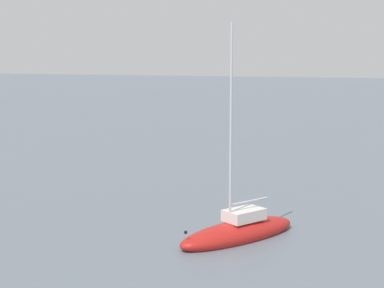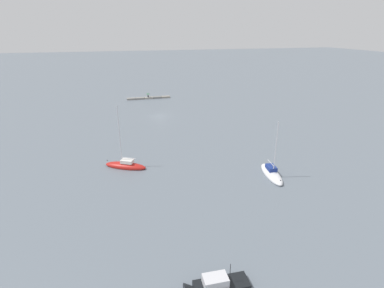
% 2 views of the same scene
% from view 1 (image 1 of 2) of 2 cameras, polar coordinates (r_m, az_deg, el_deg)
% --- Properties ---
extents(sailboat_red_near, '(7.10, 5.09, 10.64)m').
position_cam_1_polar(sailboat_red_near, '(28.67, 4.60, -8.49)').
color(sailboat_red_near, red).
rests_on(sailboat_red_near, ground_plane).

